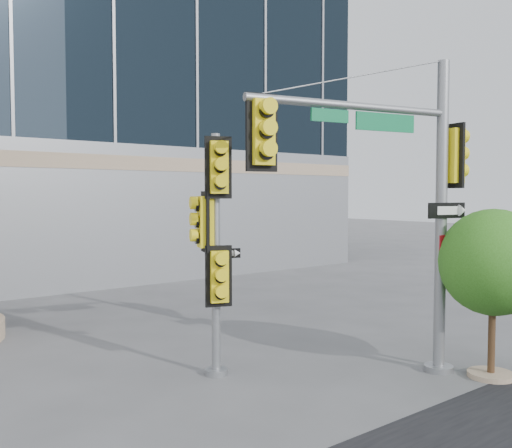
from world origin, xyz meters
TOP-DOWN VIEW (x-y plane):
  - ground at (0.00, 0.00)m, footprint 120.00×120.00m
  - main_signal_pole at (1.51, -0.61)m, footprint 5.18×1.52m
  - secondary_signal_pole at (-1.36, 1.91)m, footprint 0.89×0.85m
  - street_tree at (3.26, -1.78)m, footprint 2.31×2.26m

SIDE VIEW (x-z plane):
  - ground at x=0.00m, z-range 0.00..0.00m
  - street_tree at x=3.26m, z-range 0.57..4.17m
  - secondary_signal_pole at x=-1.36m, z-range 0.45..5.64m
  - main_signal_pole at x=1.51m, z-range 0.81..7.58m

